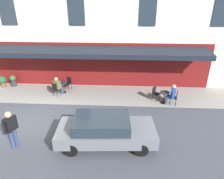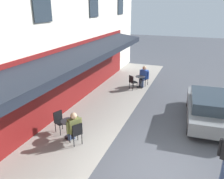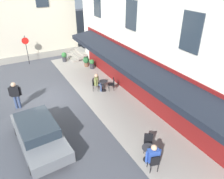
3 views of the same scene
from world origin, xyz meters
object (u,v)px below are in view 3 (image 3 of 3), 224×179
at_px(cafe_chair_black_back_row, 112,83).
at_px(seated_companion_in_olive, 97,82).
at_px(no_parking_sign, 26,45).
at_px(potted_plant_mid_terrace, 92,64).
at_px(cafe_table_near_entrance, 103,84).
at_px(walking_pedestrian_in_black, 15,93).
at_px(cafe_chair_black_by_window, 148,141).
at_px(parked_car_grey, 39,133).
at_px(cafe_chair_black_corner_right, 154,162).
at_px(potted_plant_under_sign, 64,57).
at_px(potted_plant_by_steps, 86,61).
at_px(seated_patron_in_blue, 152,155).
at_px(cafe_chair_black_under_awning, 94,83).
at_px(cafe_table_mid_terrace, 148,152).

xyz_separation_m(cafe_chair_black_back_row, seated_companion_in_olive, (0.47, 0.94, 0.14)).
height_order(cafe_chair_black_back_row, no_parking_sign, no_parking_sign).
bearing_deg(potted_plant_mid_terrace, cafe_table_near_entrance, 166.99).
distance_m(cafe_chair_black_back_row, seated_companion_in_olive, 1.06).
relative_size(walking_pedestrian_in_black, potted_plant_mid_terrace, 2.11).
height_order(cafe_chair_black_by_window, parked_car_grey, parked_car_grey).
height_order(cafe_chair_black_corner_right, parked_car_grey, parked_car_grey).
distance_m(cafe_chair_black_by_window, potted_plant_under_sign, 13.00).
bearing_deg(walking_pedestrian_in_black, potted_plant_by_steps, -56.81).
bearing_deg(seated_patron_in_blue, cafe_chair_black_by_window, -28.27).
relative_size(potted_plant_by_steps, parked_car_grey, 0.20).
relative_size(cafe_chair_black_under_awning, parked_car_grey, 0.21).
relative_size(cafe_chair_black_under_awning, cafe_chair_black_corner_right, 1.00).
height_order(cafe_table_mid_terrace, no_parking_sign, no_parking_sign).
bearing_deg(parked_car_grey, seated_patron_in_blue, -133.92).
bearing_deg(cafe_chair_black_corner_right, cafe_chair_black_under_awning, -6.17).
bearing_deg(cafe_chair_black_corner_right, seated_companion_in_olive, -7.61).
relative_size(cafe_table_mid_terrace, no_parking_sign, 0.29).
height_order(seated_patron_in_blue, parked_car_grey, parked_car_grey).
xyz_separation_m(potted_plant_by_steps, potted_plant_under_sign, (2.08, 1.33, -0.02)).
bearing_deg(potted_plant_by_steps, cafe_table_mid_terrace, 170.70).
distance_m(seated_companion_in_olive, walking_pedestrian_in_black, 5.30).
xyz_separation_m(cafe_chair_black_corner_right, cafe_chair_black_by_window, (1.12, -0.55, 0.00)).
relative_size(cafe_chair_black_back_row, potted_plant_under_sign, 1.03).
height_order(cafe_chair_black_under_awning, seated_companion_in_olive, seated_companion_in_olive).
relative_size(walking_pedestrian_in_black, parked_car_grey, 0.40).
height_order(cafe_chair_black_by_window, walking_pedestrian_in_black, walking_pedestrian_in_black).
bearing_deg(potted_plant_mid_terrace, cafe_chair_black_under_awning, 158.39).
bearing_deg(cafe_chair_black_by_window, walking_pedestrian_in_black, 35.32).
distance_m(cafe_table_mid_terrace, seated_patron_in_blue, 0.47).
relative_size(potted_plant_under_sign, parked_car_grey, 0.20).
bearing_deg(parked_car_grey, cafe_table_mid_terrace, -129.88).
xyz_separation_m(cafe_chair_black_corner_right, potted_plant_mid_terrace, (11.37, -2.29, -0.12)).
bearing_deg(cafe_table_near_entrance, cafe_chair_black_corner_right, 169.49).
relative_size(seated_patron_in_blue, walking_pedestrian_in_black, 0.76).
bearing_deg(cafe_chair_black_by_window, cafe_chair_black_back_row, -13.16).
relative_size(cafe_chair_black_back_row, seated_companion_in_olive, 0.71).
relative_size(seated_companion_in_olive, potted_plant_under_sign, 1.46).
bearing_deg(seated_patron_in_blue, walking_pedestrian_in_black, 29.31).
relative_size(cafe_table_near_entrance, parked_car_grey, 0.17).
distance_m(cafe_table_near_entrance, cafe_table_mid_terrace, 6.83).
bearing_deg(seated_patron_in_blue, cafe_chair_black_back_row, -15.32).
height_order(cafe_table_near_entrance, walking_pedestrian_in_black, walking_pedestrian_in_black).
distance_m(cafe_table_near_entrance, cafe_chair_black_under_awning, 0.63).
height_order(cafe_chair_black_by_window, no_parking_sign, no_parking_sign).
xyz_separation_m(seated_patron_in_blue, no_parking_sign, (14.85, 2.35, 1.09)).
bearing_deg(parked_car_grey, potted_plant_mid_terrace, -39.42).
xyz_separation_m(cafe_chair_black_under_awning, seated_patron_in_blue, (-7.47, 0.77, 0.16)).
height_order(cafe_chair_black_under_awning, parked_car_grey, parked_car_grey).
xyz_separation_m(seated_patron_in_blue, walking_pedestrian_in_black, (7.70, 4.32, 0.32)).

